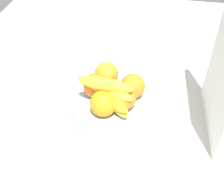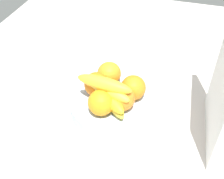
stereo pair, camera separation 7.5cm
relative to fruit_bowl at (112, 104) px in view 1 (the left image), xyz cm
name	(u,v)px [view 1 (the left image)]	position (x,y,z in cm)	size (l,w,h in cm)	color
ground_plane	(119,115)	(0.80, 2.36, -3.82)	(180.00, 140.00, 3.00)	beige
fruit_bowl	(112,104)	(0.00, 0.00, 0.00)	(26.93, 26.93, 4.65)	silver
orange_front_left	(106,74)	(-7.36, -3.17, 6.25)	(7.86, 7.86, 7.86)	orange
orange_front_right	(96,86)	(-1.04, -5.36, 6.25)	(7.86, 7.86, 7.86)	orange
orange_center	(103,103)	(6.40, -1.40, 6.25)	(7.86, 7.86, 7.86)	orange
orange_back_left	(123,97)	(2.87, 3.91, 6.25)	(7.86, 7.86, 7.86)	orange
orange_back_right	(133,86)	(-2.77, 6.01, 6.25)	(7.86, 7.86, 7.86)	orange
banana_bunch	(108,93)	(3.05, -0.64, 7.62)	(15.95, 17.73, 10.60)	gold
cutting_board	(223,78)	(0.75, 30.56, 15.68)	(28.00, 1.80, 36.00)	white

